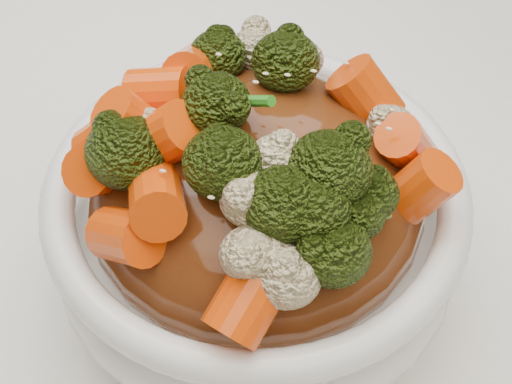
% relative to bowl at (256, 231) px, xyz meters
% --- Properties ---
extents(tablecloth, '(1.20, 0.80, 0.04)m').
position_rel_bowl_xyz_m(tablecloth, '(0.02, 0.00, -0.06)').
color(tablecloth, white).
rests_on(tablecloth, dining_table).
extents(bowl, '(0.24, 0.24, 0.08)m').
position_rel_bowl_xyz_m(bowl, '(0.00, 0.00, 0.00)').
color(bowl, white).
rests_on(bowl, tablecloth).
extents(sauce_base, '(0.19, 0.19, 0.08)m').
position_rel_bowl_xyz_m(sauce_base, '(0.00, 0.00, 0.03)').
color(sauce_base, '#54260E').
rests_on(sauce_base, bowl).
extents(carrots, '(0.19, 0.19, 0.04)m').
position_rel_bowl_xyz_m(carrots, '(0.00, 0.00, 0.08)').
color(carrots, '#EA4707').
rests_on(carrots, sauce_base).
extents(broccoli, '(0.19, 0.19, 0.04)m').
position_rel_bowl_xyz_m(broccoli, '(0.00, 0.00, 0.08)').
color(broccoli, black).
rests_on(broccoli, sauce_base).
extents(cauliflower, '(0.19, 0.19, 0.03)m').
position_rel_bowl_xyz_m(cauliflower, '(0.00, 0.00, 0.08)').
color(cauliflower, beige).
rests_on(cauliflower, sauce_base).
extents(scallions, '(0.14, 0.14, 0.02)m').
position_rel_bowl_xyz_m(scallions, '(0.00, 0.00, 0.08)').
color(scallions, '#2E861F').
rests_on(scallions, sauce_base).
extents(sesame_seeds, '(0.17, 0.17, 0.01)m').
position_rel_bowl_xyz_m(sesame_seeds, '(0.00, 0.00, 0.08)').
color(sesame_seeds, beige).
rests_on(sesame_seeds, sauce_base).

